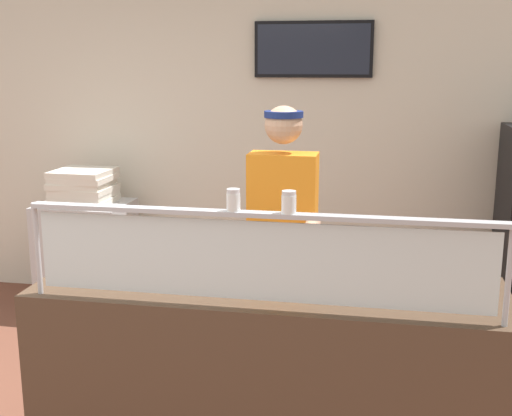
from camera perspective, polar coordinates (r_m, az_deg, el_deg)
ground_plane at (r=4.08m, az=2.65°, el=-16.50°), size 12.00×12.00×0.00m
shop_rear_unit at (r=5.27m, az=5.40°, el=5.76°), size 6.63×0.13×2.70m
serving_counter at (r=3.29m, az=1.07°, el=-14.71°), size 2.23×0.70×0.95m
sneeze_guard at (r=2.74m, az=0.11°, el=-3.51°), size 2.05×0.06×0.43m
pizza_tray at (r=3.16m, az=2.50°, el=-6.20°), size 0.44×0.44×0.04m
pizza_server at (r=3.13m, az=3.03°, el=-5.97°), size 0.08×0.28×0.01m
parmesan_shaker at (r=2.72m, az=-2.00°, el=0.58°), size 0.06×0.06×0.09m
pepper_flake_shaker at (r=2.68m, az=2.91°, el=0.39°), size 0.06×0.06×0.10m
worker_figure at (r=3.68m, az=2.41°, el=-2.81°), size 0.41×0.50×1.76m
prep_shelf at (r=5.47m, az=-14.60°, el=-4.14°), size 0.70×0.55×0.89m
pizza_box_stack at (r=5.33m, az=-14.90°, el=1.84°), size 0.47×0.45×0.27m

